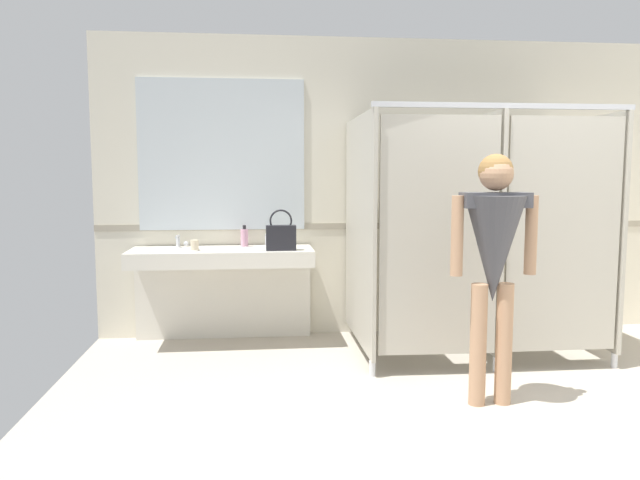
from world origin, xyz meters
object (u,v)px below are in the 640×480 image
at_px(handbag, 281,236).
at_px(paper_cup, 195,245).
at_px(soap_dispenser, 244,237).
at_px(person_standing, 494,248).

height_order(handbag, paper_cup, handbag).
xyz_separation_m(handbag, paper_cup, (-0.76, 0.06, -0.08)).
relative_size(handbag, paper_cup, 3.87).
bearing_deg(handbag, soap_dispenser, 135.45).
bearing_deg(person_standing, paper_cup, 143.24).
distance_m(person_standing, handbag, 2.02).
height_order(person_standing, handbag, person_standing).
distance_m(handbag, paper_cup, 0.76).
relative_size(soap_dispenser, paper_cup, 2.13).
relative_size(handbag, soap_dispenser, 1.82).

